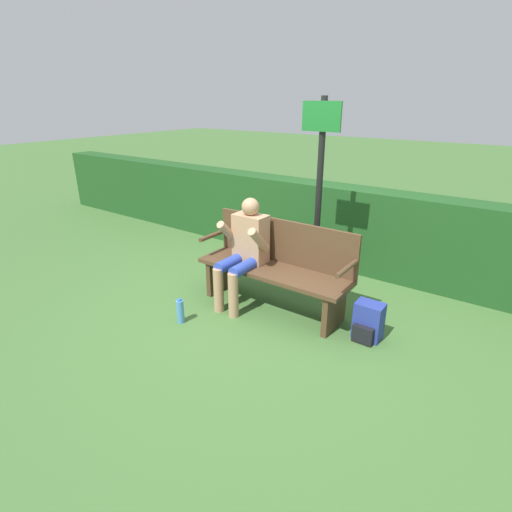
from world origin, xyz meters
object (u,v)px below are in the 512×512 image
at_px(water_bottle, 180,311).
at_px(signpost, 319,184).
at_px(person_seated, 244,248).
at_px(backpack, 368,322).
at_px(park_bench, 276,266).

bearing_deg(water_bottle, signpost, 61.69).
height_order(person_seated, signpost, signpost).
height_order(backpack, signpost, signpost).
relative_size(person_seated, signpost, 0.54).
bearing_deg(backpack, water_bottle, -153.39).
bearing_deg(person_seated, water_bottle, -109.57).
bearing_deg(backpack, person_seated, -176.39).
distance_m(person_seated, backpack, 1.51).
xyz_separation_m(park_bench, signpost, (0.18, 0.56, 0.84)).
xyz_separation_m(park_bench, person_seated, (-0.33, -0.14, 0.18)).
height_order(person_seated, water_bottle, person_seated).
distance_m(backpack, water_bottle, 1.90).
relative_size(water_bottle, signpost, 0.12).
bearing_deg(signpost, person_seated, -126.47).
xyz_separation_m(person_seated, water_bottle, (-0.27, -0.76, -0.54)).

